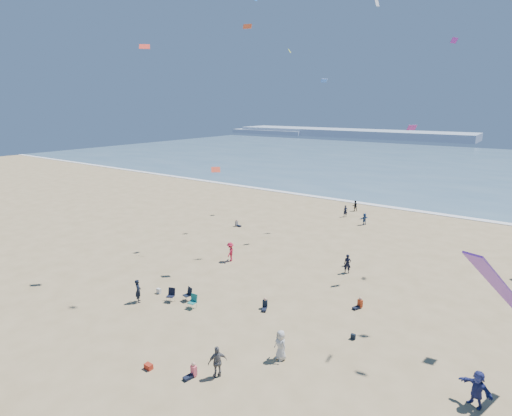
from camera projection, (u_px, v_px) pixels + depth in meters
The scene contains 13 objects.
ground at pixel (135, 385), 20.63m from camera, with size 220.00×220.00×0.00m, color tan.
ocean at pixel (459, 166), 95.62m from camera, with size 220.00×100.00×0.06m, color #476B84.
surf_line at pixel (396, 208), 56.14m from camera, with size 220.00×1.20×0.08m, color white.
headland_far at pixel (348, 133), 188.11m from camera, with size 110.00×20.00×3.20m, color #7A8EA8.
headland_near at pixel (271, 132), 206.76m from camera, with size 40.00×14.00×2.00m, color #7A8EA8.
standing_flyers at pixel (309, 303), 27.46m from camera, with size 24.60×51.30×1.86m.
seated_group at pixel (253, 308), 27.62m from camera, with size 21.13×31.19×0.84m.
chair_cluster at pixel (183, 297), 29.02m from camera, with size 2.72×1.56×1.00m.
white_tote at pixel (159, 291), 30.66m from camera, with size 0.35×0.20×0.40m, color silver.
black_backpack at pixel (193, 298), 29.54m from camera, with size 0.30×0.22×0.38m, color black.
cooler at pixel (149, 366), 21.86m from camera, with size 0.45×0.30×0.30m, color #9D2716.
navy_bag at pixel (353, 337), 24.65m from camera, with size 0.28×0.18×0.34m, color black.
kites_aloft at pixel (432, 98), 22.29m from camera, with size 36.79×40.48×27.11m.
Camera 1 is at (15.36, -10.80, 14.01)m, focal length 28.00 mm.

